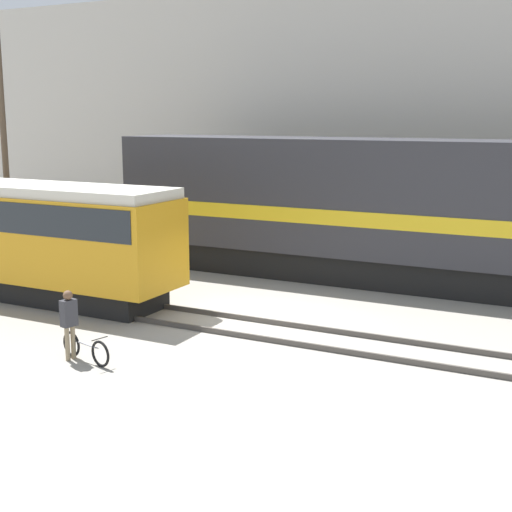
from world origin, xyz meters
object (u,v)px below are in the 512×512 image
person (69,318)px  utility_pole_left (4,137)px  streetcar (39,234)px  bicycle (86,349)px  freight_locomotive (409,210)px

person → utility_pole_left: 12.62m
streetcar → bicycle: bearing=-37.8°
freight_locomotive → bicycle: 11.91m
streetcar → utility_pole_left: size_ratio=0.96×
bicycle → utility_pole_left: size_ratio=0.17×
freight_locomotive → utility_pole_left: 15.00m
freight_locomotive → utility_pole_left: utility_pole_left is taller
freight_locomotive → person: size_ratio=12.40×
streetcar → person: size_ratio=5.57×
freight_locomotive → bicycle: bearing=-112.8°
bicycle → person: size_ratio=1.01×
freight_locomotive → streetcar: 11.82m
person → utility_pole_left: (-9.48, 7.42, 3.81)m
streetcar → person: 6.24m
streetcar → utility_pole_left: utility_pole_left is taller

